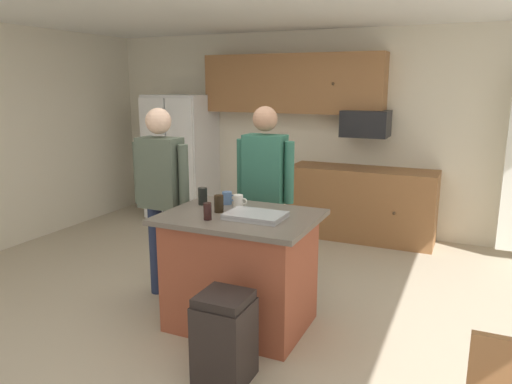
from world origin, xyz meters
TOP-DOWN VIEW (x-y plane):
  - floor at (0.00, 0.00)m, footprint 7.04×7.04m
  - back_wall at (0.00, 2.80)m, footprint 6.40×0.10m
  - cabinet_run_upper at (-0.40, 2.60)m, footprint 2.40×0.38m
  - cabinet_run_lower at (0.60, 2.48)m, footprint 1.80×0.63m
  - refrigerator at (-2.00, 2.38)m, footprint 0.87×0.76m
  - microwave_over_range at (0.60, 2.50)m, footprint 0.56×0.40m
  - kitchen_island at (0.22, -0.20)m, footprint 1.19×0.90m
  - person_guest_by_door at (-0.69, 0.03)m, footprint 0.57×0.23m
  - person_elder_center at (0.09, 0.59)m, footprint 0.57×0.23m
  - mug_ceramic_white at (0.12, -0.03)m, footprint 0.12×0.08m
  - tumbler_amber at (0.06, -0.43)m, footprint 0.06×0.06m
  - glass_pilsner at (0.03, -0.21)m, footprint 0.07×0.07m
  - glass_short_whisky at (-0.21, -0.05)m, footprint 0.08×0.08m
  - mug_blue_stoneware at (-0.03, 0.05)m, footprint 0.12×0.08m
  - serving_tray at (0.37, -0.25)m, footprint 0.44×0.30m
  - trash_bin at (0.46, -0.93)m, footprint 0.34×0.34m

SIDE VIEW (x-z plane):
  - floor at x=0.00m, z-range 0.00..0.00m
  - trash_bin at x=0.46m, z-range 0.00..0.61m
  - cabinet_run_lower at x=0.60m, z-range 0.00..0.90m
  - kitchen_island at x=0.22m, z-range 0.01..0.94m
  - refrigerator at x=-2.00m, z-range 0.00..1.78m
  - serving_tray at x=0.37m, z-range 0.93..0.97m
  - mug_blue_stoneware at x=-0.03m, z-range 0.93..1.04m
  - mug_ceramic_white at x=0.12m, z-range 0.93..1.04m
  - tumbler_amber at x=0.06m, z-range 0.93..1.06m
  - person_guest_by_door at x=-0.69m, z-range 0.14..1.86m
  - glass_pilsner at x=0.03m, z-range 0.93..1.07m
  - person_elder_center at x=0.09m, z-range 0.14..1.87m
  - glass_short_whisky at x=-0.21m, z-range 0.93..1.08m
  - back_wall at x=0.00m, z-range 0.00..2.60m
  - microwave_over_range at x=0.60m, z-range 1.29..1.61m
  - cabinet_run_upper at x=-0.40m, z-range 1.55..2.30m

